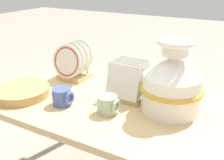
{
  "coord_description": "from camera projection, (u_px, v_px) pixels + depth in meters",
  "views": [
    {
      "loc": [
        0.59,
        -1.07,
        1.27
      ],
      "look_at": [
        0.0,
        0.0,
        0.77
      ],
      "focal_mm": 42.0,
      "sensor_mm": 36.0,
      "label": 1
    }
  ],
  "objects": [
    {
      "name": "mug_cobalt_glaze",
      "position": [
        62.0,
        97.0,
        1.29
      ],
      "size": [
        0.1,
        0.09,
        0.08
      ],
      "color": "#42569E",
      "rests_on": "display_table"
    },
    {
      "name": "dish_rack_round_plates",
      "position": [
        73.0,
        64.0,
        1.6
      ],
      "size": [
        0.2,
        0.18,
        0.22
      ],
      "color": "tan",
      "rests_on": "display_table"
    },
    {
      "name": "ceramic_vase",
      "position": [
        172.0,
        82.0,
        1.2
      ],
      "size": [
        0.29,
        0.29,
        0.35
      ],
      "color": "white",
      "rests_on": "display_table"
    },
    {
      "name": "dish_rack_square_plates",
      "position": [
        128.0,
        84.0,
        1.36
      ],
      "size": [
        0.18,
        0.17,
        0.2
      ],
      "color": "tan",
      "rests_on": "display_table"
    },
    {
      "name": "mug_sage_glaze",
      "position": [
        108.0,
        105.0,
        1.22
      ],
      "size": [
        0.1,
        0.09,
        0.08
      ],
      "color": "#9EB28E",
      "rests_on": "display_table"
    },
    {
      "name": "display_table",
      "position": [
        112.0,
        113.0,
        1.39
      ],
      "size": [
        1.29,
        0.77,
        0.66
      ],
      "color": "tan",
      "rests_on": "ground_plane"
    },
    {
      "name": "wicker_charger_stack",
      "position": [
        21.0,
        92.0,
        1.4
      ],
      "size": [
        0.3,
        0.3,
        0.04
      ],
      "color": "tan",
      "rests_on": "display_table"
    }
  ]
}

